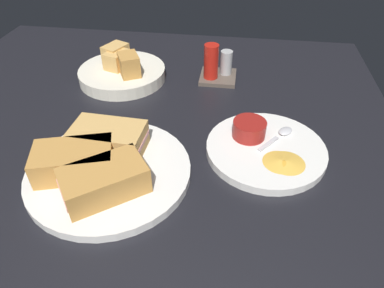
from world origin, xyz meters
The scene contains 13 objects.
ground_plane centered at (0.00, 0.00, -1.50)cm, with size 110.00×110.00×3.00cm, color black.
plate_sandwich_main centered at (-0.59, -11.29, 0.80)cm, with size 28.56×28.56×1.60cm, color white.
sandwich_half_near centered at (-2.00, -6.05, 4.00)cm, with size 13.61×8.27×4.80cm.
sandwich_half_far centered at (-5.83, -12.69, 4.00)cm, with size 14.73×11.08×4.80cm.
sandwich_half_extra centered at (0.82, -16.53, 4.00)cm, with size 14.95×13.91×4.80cm.
ramekin_dark_sauce centered at (0.08, -17.68, 3.67)cm, with size 6.08×6.08×3.84cm.
spoon_by_dark_ramekin centered at (-0.05, -12.58, 1.96)cm, with size 2.28×9.89×0.80cm.
plate_chips_companion centered at (26.71, -1.28, 0.80)cm, with size 22.48×22.48×1.60cm, color white.
ramekin_light_gravy centered at (23.34, 1.53, 3.38)cm, with size 6.41×6.41×3.29cm.
spoon_by_gravy_ramekin centered at (29.69, 2.50, 1.96)cm, with size 7.27×8.67×0.80cm.
plantain_chip_scatter centered at (29.67, -5.53, 1.90)cm, with size 8.64×8.44×0.60cm.
bread_basket_rear centered at (-8.67, 23.05, 2.29)cm, with size 21.61×21.61×8.04cm.
condiment_caddy centered at (14.92, 26.43, 3.41)cm, with size 9.00×9.00×9.50cm.
Camera 1 is at (20.01, -52.79, 42.64)cm, focal length 32.28 mm.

